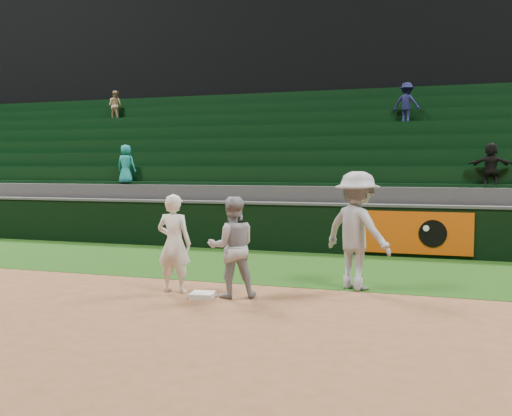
{
  "coord_description": "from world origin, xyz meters",
  "views": [
    {
      "loc": [
        3.51,
        -8.81,
        2.12
      ],
      "look_at": [
        -0.06,
        2.3,
        1.3
      ],
      "focal_mm": 40.0,
      "sensor_mm": 36.0,
      "label": 1
    }
  ],
  "objects": [
    {
      "name": "foul_grass",
      "position": [
        0.0,
        3.0,
        0.0
      ],
      "size": [
        36.0,
        4.2,
        0.01
      ],
      "primitive_type": "cube",
      "color": "#15380E",
      "rests_on": "ground"
    },
    {
      "name": "baserunner",
      "position": [
        0.31,
        -0.12,
        0.83
      ],
      "size": [
        1.0,
        0.92,
        1.66
      ],
      "primitive_type": "imported",
      "rotation": [
        0.0,
        0.0,
        3.6
      ],
      "color": "#9FA1A9",
      "rests_on": "ground"
    },
    {
      "name": "first_base",
      "position": [
        -0.14,
        -0.32,
        0.04
      ],
      "size": [
        0.43,
        0.43,
        0.08
      ],
      "primitive_type": "cube",
      "rotation": [
        0.0,
        0.0,
        0.16
      ],
      "color": "white",
      "rests_on": "ground"
    },
    {
      "name": "upper_deck",
      "position": [
        0.0,
        17.45,
        6.0
      ],
      "size": [
        40.0,
        12.0,
        12.0
      ],
      "primitive_type": "cube",
      "color": "black",
      "rests_on": "ground"
    },
    {
      "name": "first_baseman",
      "position": [
        -0.75,
        -0.09,
        0.84
      ],
      "size": [
        0.62,
        0.41,
        1.68
      ],
      "primitive_type": "imported",
      "rotation": [
        0.0,
        0.0,
        3.12
      ],
      "color": "white",
      "rests_on": "ground"
    },
    {
      "name": "field_wall",
      "position": [
        0.03,
        5.2,
        0.63
      ],
      "size": [
        36.0,
        0.45,
        1.25
      ],
      "color": "black",
      "rests_on": "ground"
    },
    {
      "name": "ground",
      "position": [
        0.0,
        0.0,
        0.0
      ],
      "size": [
        70.0,
        70.0,
        0.0
      ],
      "primitive_type": "plane",
      "color": "brown",
      "rests_on": "ground"
    },
    {
      "name": "base_coach",
      "position": [
        2.17,
        1.1,
        1.03
      ],
      "size": [
        1.53,
        1.34,
        2.05
      ],
      "primitive_type": "imported",
      "rotation": [
        0.0,
        0.0,
        2.6
      ],
      "color": "#9DA0AA",
      "rests_on": "foul_grass"
    },
    {
      "name": "stadium_seating",
      "position": [
        -0.0,
        8.97,
        1.7
      ],
      "size": [
        36.0,
        5.95,
        5.02
      ],
      "color": "#343437",
      "rests_on": "ground"
    }
  ]
}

